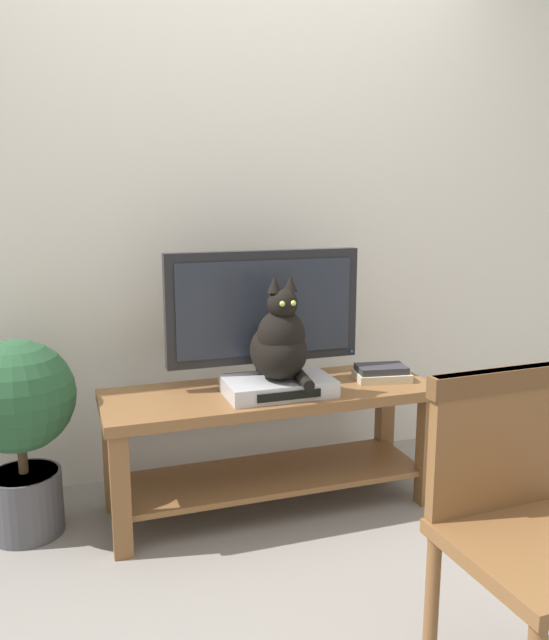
# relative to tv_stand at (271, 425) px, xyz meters

# --- Properties ---
(ground_plane) EXTENTS (12.00, 12.00, 0.00)m
(ground_plane) POSITION_rel_tv_stand_xyz_m (-0.01, -0.63, -0.37)
(ground_plane) COLOR gray
(back_wall) EXTENTS (7.00, 0.12, 2.80)m
(back_wall) POSITION_rel_tv_stand_xyz_m (-0.01, 0.54, 1.03)
(back_wall) COLOR silver
(back_wall) RESTS_ON ground
(tv_stand) EXTENTS (1.39, 0.48, 0.53)m
(tv_stand) POSITION_rel_tv_stand_xyz_m (0.00, 0.00, 0.00)
(tv_stand) COLOR brown
(tv_stand) RESTS_ON ground
(tv) EXTENTS (0.84, 0.20, 0.57)m
(tv) POSITION_rel_tv_stand_xyz_m (0.00, 0.09, 0.47)
(tv) COLOR black
(tv) RESTS_ON tv_stand
(media_box) EXTENTS (0.44, 0.26, 0.07)m
(media_box) POSITION_rel_tv_stand_xyz_m (0.01, -0.07, 0.19)
(media_box) COLOR #BCBCC1
(media_box) RESTS_ON tv_stand
(cat) EXTENTS (0.23, 0.35, 0.43)m
(cat) POSITION_rel_tv_stand_xyz_m (0.01, -0.09, 0.38)
(cat) COLOR black
(cat) RESTS_ON media_box
(wooden_chair) EXTENTS (0.46, 0.46, 0.87)m
(wooden_chair) POSITION_rel_tv_stand_xyz_m (0.30, -1.19, 0.14)
(wooden_chair) COLOR brown
(wooden_chair) RESTS_ON ground
(book_stack) EXTENTS (0.26, 0.19, 0.07)m
(book_stack) POSITION_rel_tv_stand_xyz_m (0.50, -0.03, 0.19)
(book_stack) COLOR beige
(book_stack) RESTS_ON tv_stand
(potted_plant) EXTENTS (0.44, 0.44, 0.79)m
(potted_plant) POSITION_rel_tv_stand_xyz_m (-0.99, 0.10, 0.11)
(potted_plant) COLOR #47474C
(potted_plant) RESTS_ON ground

